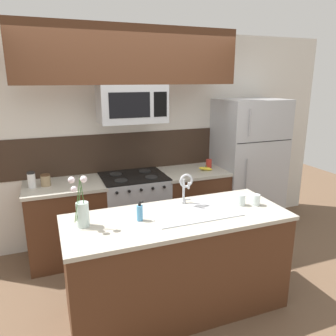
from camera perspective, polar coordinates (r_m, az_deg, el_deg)
The scene contains 20 objects.
ground_plane at distance 3.55m, azimuth -1.55°, elevation -19.83°, with size 10.00×10.00×0.00m, color brown.
rear_partition at distance 4.28m, azimuth -3.63°, elevation 5.29°, with size 5.20×0.10×2.60m, color silver.
splash_band at distance 4.18m, azimuth -7.30°, elevation 2.84°, with size 3.24×0.01×0.48m, color #332319.
back_counter_left at distance 3.98m, azimuth -17.19°, elevation -8.94°, with size 0.87×0.65×0.91m.
back_counter_right at distance 4.34m, azimuth 4.20°, elevation -6.19°, with size 0.83×0.65×0.91m.
stove_range at distance 4.08m, azimuth -5.86°, elevation -7.55°, with size 0.76×0.64×0.93m.
microwave at distance 3.75m, azimuth -6.33°, elevation 11.07°, with size 0.74×0.40×0.42m.
upper_cabinet_band at distance 3.72m, azimuth -6.76°, elevation 18.88°, with size 2.40×0.34×0.60m, color #4C2B19.
refrigerator at distance 4.61m, azimuth 13.49°, elevation 0.47°, with size 0.84×0.74×1.79m.
storage_jar_tall at distance 3.79m, azimuth -22.66°, elevation -1.93°, with size 0.08×0.08×0.18m.
storage_jar_medium at distance 3.81m, azimuth -20.54°, elevation -1.98°, with size 0.10×0.10×0.13m.
banana_bunch at distance 4.20m, azimuth 6.64°, elevation -0.11°, with size 0.19×0.13×0.08m.
coffee_tin at distance 4.33m, azimuth 7.12°, elevation 0.79°, with size 0.08×0.08×0.11m, color #B22D23.
island_counter at distance 3.04m, azimuth 1.63°, elevation -16.15°, with size 1.93×0.77×0.91m.
kitchen_sink at distance 2.92m, azimuth 4.64°, elevation -9.05°, with size 0.76×0.41×0.16m.
sink_faucet at distance 2.99m, azimuth 3.09°, elevation -2.92°, with size 0.14×0.14×0.31m.
dish_soap_bottle at distance 2.72m, azimuth -4.94°, elevation -7.76°, with size 0.06×0.05×0.16m.
drinking_glass at distance 3.11m, azimuth 12.65°, elevation -5.44°, with size 0.07×0.07×0.10m.
spare_glass at distance 3.14m, azimuth 15.07°, elevation -5.38°, with size 0.07×0.07×0.10m.
flower_vase at distance 2.67m, azimuth -14.74°, elevation -7.36°, with size 0.14×0.13×0.43m.
Camera 1 is at (-0.96, -2.74, 2.05)m, focal length 35.00 mm.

